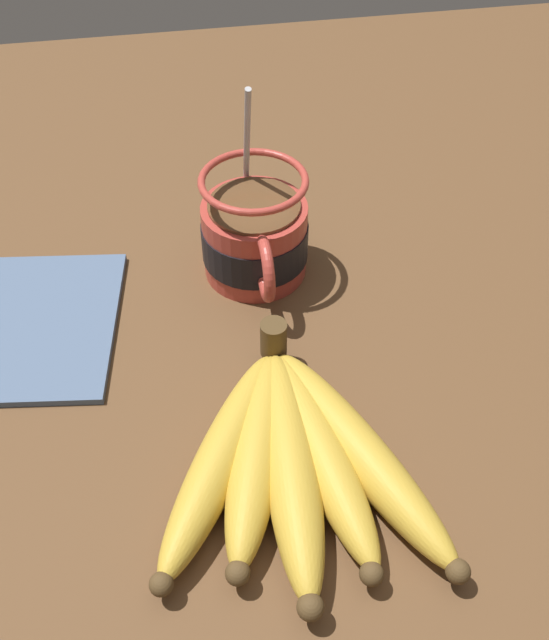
{
  "coord_description": "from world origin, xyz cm",
  "views": [
    {
      "loc": [
        41.81,
        -8.64,
        44.13
      ],
      "look_at": [
        6.35,
        -2.41,
        6.88
      ],
      "focal_mm": 40.0,
      "sensor_mm": 36.0,
      "label": 1
    }
  ],
  "objects": [
    {
      "name": "table",
      "position": [
        0.0,
        0.0,
        1.38
      ],
      "size": [
        105.22,
        105.22,
        2.76
      ],
      "color": "brown",
      "rests_on": "ground"
    },
    {
      "name": "coffee_mug",
      "position": [
        -3.85,
        -2.26,
        6.5
      ],
      "size": [
        14.05,
        8.91,
        16.11
      ],
      "color": "#B23D33",
      "rests_on": "table"
    },
    {
      "name": "banana_bunch",
      "position": [
        16.39,
        -3.03,
        4.44
      ],
      "size": [
        21.36,
        19.9,
        4.13
      ],
      "color": "#4C381E",
      "rests_on": "table"
    },
    {
      "name": "napkin",
      "position": [
        -0.41,
        -19.87,
        3.06
      ],
      "size": [
        17.37,
        13.25,
        0.6
      ],
      "color": "slate",
      "rests_on": "table"
    }
  ]
}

